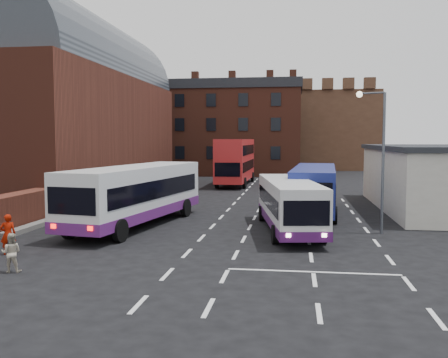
# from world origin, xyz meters

# --- Properties ---
(ground) EXTENTS (180.00, 180.00, 0.00)m
(ground) POSITION_xyz_m (0.00, 0.00, 0.00)
(ground) COLOR black
(railway_station) EXTENTS (12.00, 28.00, 16.00)m
(railway_station) POSITION_xyz_m (-15.50, 21.00, 7.64)
(railway_station) COLOR #602B1E
(railway_station) RESTS_ON ground
(brick_terrace) EXTENTS (22.00, 10.00, 11.00)m
(brick_terrace) POSITION_xyz_m (-6.00, 46.00, 5.50)
(brick_terrace) COLOR brown
(brick_terrace) RESTS_ON ground
(castle_keep) EXTENTS (22.00, 22.00, 12.00)m
(castle_keep) POSITION_xyz_m (6.00, 66.00, 6.00)
(castle_keep) COLOR brown
(castle_keep) RESTS_ON ground
(bus_white_outbound) EXTENTS (4.58, 12.04, 3.21)m
(bus_white_outbound) POSITION_xyz_m (-4.09, 5.27, 1.89)
(bus_white_outbound) COLOR silver
(bus_white_outbound) RESTS_ON ground
(bus_white_inbound) EXTENTS (3.65, 9.73, 2.59)m
(bus_white_inbound) POSITION_xyz_m (4.06, 4.68, 1.53)
(bus_white_inbound) COLOR silver
(bus_white_inbound) RESTS_ON ground
(bus_blue) EXTENTS (3.27, 10.89, 2.93)m
(bus_blue) POSITION_xyz_m (5.55, 10.82, 1.73)
(bus_blue) COLOR navy
(bus_blue) RESTS_ON ground
(bus_red_double) EXTENTS (3.06, 11.71, 4.67)m
(bus_red_double) POSITION_xyz_m (-1.64, 30.10, 2.48)
(bus_red_double) COLOR red
(bus_red_double) RESTS_ON ground
(street_lamp) EXTENTS (1.37, 0.61, 7.02)m
(street_lamp) POSITION_xyz_m (8.37, 4.83, 4.23)
(street_lamp) COLOR #4F545A
(street_lamp) RESTS_ON ground
(pedestrian_red) EXTENTS (0.72, 0.64, 1.64)m
(pedestrian_red) POSITION_xyz_m (-7.12, -1.98, 0.82)
(pedestrian_red) COLOR #911202
(pedestrian_red) RESTS_ON ground
(pedestrian_beige) EXTENTS (0.78, 0.67, 1.39)m
(pedestrian_beige) POSITION_xyz_m (-5.46, -4.49, 0.69)
(pedestrian_beige) COLOR #B2A58F
(pedestrian_beige) RESTS_ON ground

